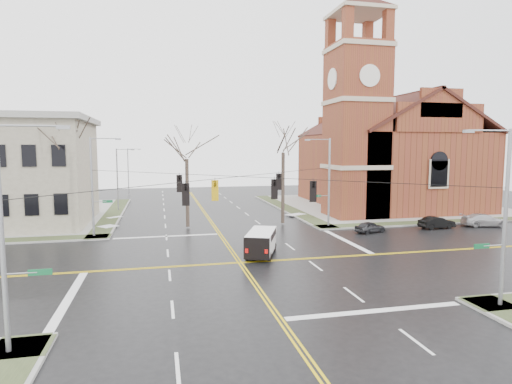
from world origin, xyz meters
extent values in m
plane|color=black|center=(0.00, 0.00, 0.00)|extent=(120.00, 120.00, 0.00)
cube|color=gray|center=(25.00, 25.00, 0.07)|extent=(30.00, 30.00, 0.15)
cube|color=#343D21|center=(11.20, 25.00, 0.15)|extent=(2.00, 30.00, 0.02)
cube|color=#343D21|center=(25.00, 11.20, 0.15)|extent=(30.00, 2.00, 0.02)
cube|color=#343D21|center=(-11.20, 25.00, 0.15)|extent=(2.00, 30.00, 0.02)
cube|color=gold|center=(-0.12, 0.00, 0.01)|extent=(0.12, 100.00, 0.01)
cube|color=gold|center=(0.12, 0.00, 0.01)|extent=(0.12, 100.00, 0.01)
cube|color=gold|center=(0.00, -0.12, 0.01)|extent=(100.00, 0.12, 0.01)
cube|color=gold|center=(0.00, 0.12, 0.01)|extent=(100.00, 0.12, 0.01)
cube|color=silver|center=(5.00, -10.50, 0.01)|extent=(9.50, 0.50, 0.01)
cube|color=silver|center=(-5.00, 10.50, 0.01)|extent=(9.50, 0.50, 0.01)
cube|color=silver|center=(-10.50, -5.00, 0.01)|extent=(0.50, 9.50, 0.01)
cube|color=silver|center=(10.50, 5.00, 0.01)|extent=(0.50, 9.50, 0.01)
cube|color=brown|center=(17.00, 17.00, 10.00)|extent=(6.00, 6.00, 20.00)
cube|color=tan|center=(17.00, 17.00, 19.50)|extent=(6.30, 6.30, 0.50)
cylinder|color=silver|center=(17.00, 13.95, 16.00)|extent=(2.40, 0.15, 2.40)
cylinder|color=silver|center=(13.95, 17.00, 16.00)|extent=(0.15, 2.40, 2.40)
cone|color=#331510|center=(17.00, 17.00, 24.60)|extent=(12.16, 12.16, 2.00)
cube|color=brown|center=(26.00, 26.00, 5.00)|extent=(18.00, 24.00, 10.00)
cube|color=brown|center=(16.80, 20.00, 2.20)|extent=(2.00, 5.00, 4.40)
cylinder|color=gray|center=(11.50, 11.50, 4.65)|extent=(0.20, 0.20, 9.00)
cylinder|color=gray|center=(10.90, 11.50, 3.30)|extent=(1.20, 0.06, 0.06)
cube|color=#0F572F|center=(10.20, 11.50, 3.30)|extent=(0.90, 0.04, 0.25)
cylinder|color=gray|center=(10.30, 11.50, 9.05)|extent=(2.40, 0.08, 0.08)
cube|color=gray|center=(9.10, 11.50, 9.00)|extent=(0.50, 0.22, 0.15)
cylinder|color=gray|center=(-11.50, 11.50, 4.65)|extent=(0.20, 0.20, 9.00)
cylinder|color=gray|center=(-10.90, 11.50, 3.30)|extent=(1.20, 0.06, 0.06)
cube|color=#0F572F|center=(-10.20, 11.50, 3.30)|extent=(0.90, 0.04, 0.25)
cylinder|color=gray|center=(-10.30, 11.50, 9.05)|extent=(2.40, 0.08, 0.08)
cube|color=gray|center=(-9.10, 11.50, 9.00)|extent=(0.50, 0.22, 0.15)
cylinder|color=gray|center=(11.50, -11.50, 4.65)|extent=(0.20, 0.20, 9.00)
cylinder|color=gray|center=(10.90, -11.50, 3.30)|extent=(1.20, 0.06, 0.06)
cube|color=#0F572F|center=(10.20, -11.50, 3.30)|extent=(0.90, 0.04, 0.25)
cylinder|color=gray|center=(10.30, -11.50, 9.05)|extent=(2.40, 0.08, 0.08)
cube|color=gray|center=(9.10, -11.50, 9.00)|extent=(0.50, 0.22, 0.15)
cylinder|color=gray|center=(-11.50, -11.50, 4.65)|extent=(0.20, 0.20, 9.00)
cylinder|color=gray|center=(-10.90, -11.50, 3.30)|extent=(1.20, 0.06, 0.06)
cube|color=#0F572F|center=(-10.20, -11.50, 3.30)|extent=(0.90, 0.04, 0.25)
cylinder|color=gray|center=(-10.30, -11.50, 9.05)|extent=(2.40, 0.08, 0.08)
cube|color=gray|center=(-9.10, -11.50, 9.00)|extent=(0.50, 0.22, 0.15)
cylinder|color=black|center=(0.00, 0.00, 6.20)|extent=(23.02, 23.02, 0.03)
cylinder|color=black|center=(0.00, 0.00, 6.20)|extent=(23.02, 23.02, 0.03)
imported|color=black|center=(-4.00, -4.00, 5.45)|extent=(0.21, 0.26, 1.30)
imported|color=black|center=(4.00, 4.00, 5.45)|extent=(0.21, 0.26, 1.30)
imported|color=#D09F0C|center=(-2.00, -2.00, 5.45)|extent=(0.21, 0.26, 1.30)
imported|color=black|center=(-4.00, 4.00, 5.45)|extent=(0.21, 0.26, 1.30)
imported|color=black|center=(4.00, -4.00, 5.45)|extent=(0.21, 0.26, 1.30)
imported|color=black|center=(2.00, -2.00, 5.45)|extent=(0.21, 0.26, 1.30)
cylinder|color=gray|center=(-10.80, 28.00, 4.10)|extent=(0.16, 0.16, 8.00)
cylinder|color=gray|center=(-9.80, 28.00, 8.00)|extent=(2.00, 0.07, 0.07)
cube|color=gray|center=(-8.80, 28.00, 7.95)|extent=(0.45, 0.20, 0.13)
cylinder|color=gray|center=(-10.80, 48.00, 4.10)|extent=(0.16, 0.16, 8.00)
cylinder|color=gray|center=(-9.80, 48.00, 8.00)|extent=(2.00, 0.07, 0.07)
cube|color=gray|center=(-8.80, 48.00, 7.95)|extent=(0.45, 0.20, 0.13)
cube|color=white|center=(2.00, 1.76, 1.08)|extent=(3.48, 5.13, 1.53)
cube|color=white|center=(2.73, 3.61, 0.86)|extent=(2.02, 1.43, 1.08)
cube|color=black|center=(2.84, 3.91, 1.35)|extent=(1.59, 0.71, 0.72)
cube|color=black|center=(2.07, 1.93, 1.58)|extent=(2.93, 3.71, 0.50)
cube|color=#B70C0A|center=(0.45, -0.24, 0.90)|extent=(0.22, 0.14, 0.31)
cube|color=#B70C0A|center=(1.76, -0.76, 0.90)|extent=(0.22, 0.14, 0.31)
cube|color=black|center=(2.00, 1.76, 0.30)|extent=(3.54, 5.19, 0.09)
cylinder|color=black|center=(1.81, 3.54, 0.32)|extent=(0.46, 0.69, 0.65)
cylinder|color=black|center=(3.35, 2.93, 0.32)|extent=(0.46, 0.69, 0.65)
cylinder|color=black|center=(0.65, 0.60, 0.32)|extent=(0.46, 0.69, 0.65)
cylinder|color=black|center=(2.19, -0.01, 0.32)|extent=(0.46, 0.69, 0.65)
imported|color=black|center=(14.35, 7.96, 0.54)|extent=(3.42, 2.15, 1.08)
imported|color=black|center=(22.01, 8.37, 0.62)|extent=(3.83, 1.60, 1.23)
imported|color=#B2B1B4|center=(27.62, 8.39, 0.66)|extent=(4.79, 2.65, 1.31)
cylinder|color=#392D24|center=(-14.08, 13.52, 4.06)|extent=(0.36, 0.36, 7.82)
cylinder|color=#392D24|center=(-2.77, 14.27, 3.62)|extent=(0.36, 0.36, 6.94)
cylinder|color=#392D24|center=(7.36, 14.18, 3.92)|extent=(0.36, 0.36, 7.54)
camera|label=1|loc=(-5.49, -29.50, 8.21)|focal=30.00mm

